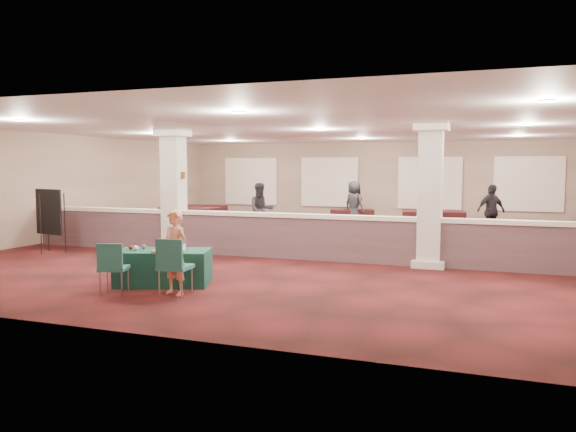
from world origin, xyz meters
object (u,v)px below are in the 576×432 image
(far_table_front_right, at_px, (430,230))
(attendee_c, at_px, (491,211))
(far_table_back_center, at_px, (352,218))
(attendee_d, at_px, (354,204))
(far_table_front_center, at_px, (255,231))
(far_table_back_right, at_px, (433,223))
(far_table_front_left, at_px, (190,219))
(attendee_a, at_px, (261,210))
(woman, at_px, (175,253))
(attendee_b, at_px, (425,216))
(near_table, at_px, (163,267))
(conf_chair_side, at_px, (112,264))
(far_table_back_left, at_px, (205,214))
(conf_chair_main, at_px, (173,262))
(easel_board, at_px, (49,213))

(far_table_front_right, distance_m, attendee_c, 2.31)
(far_table_back_center, bearing_deg, attendee_d, -60.05)
(far_table_front_center, relative_size, far_table_back_right, 1.01)
(far_table_front_left, xyz_separation_m, attendee_a, (3.02, -0.77, 0.45))
(woman, bearing_deg, far_table_front_left, 130.64)
(attendee_b, bearing_deg, near_table, -72.61)
(conf_chair_side, bearing_deg, attendee_d, 63.99)
(far_table_back_right, bearing_deg, far_table_back_center, 151.96)
(far_table_back_left, bearing_deg, attendee_a, -41.77)
(conf_chair_side, xyz_separation_m, far_table_front_right, (4.43, 9.19, -0.22))
(far_table_front_center, bearing_deg, far_table_back_right, 42.63)
(near_table, distance_m, conf_chair_main, 1.10)
(easel_board, height_order, attendee_d, attendee_d)
(easel_board, bearing_deg, attendee_b, 41.84)
(far_table_back_center, height_order, far_table_back_right, far_table_back_right)
(attendee_b, bearing_deg, far_table_front_left, -139.17)
(attendee_a, distance_m, attendee_d, 4.23)
(far_table_front_left, relative_size, attendee_c, 1.19)
(easel_board, distance_m, attendee_c, 12.91)
(attendee_b, relative_size, attendee_c, 0.94)
(easel_board, bearing_deg, attendee_c, 45.59)
(conf_chair_side, xyz_separation_m, far_table_front_left, (-3.76, 9.19, -0.13))
(far_table_front_right, bearing_deg, woman, -111.13)
(far_table_front_center, xyz_separation_m, far_table_back_right, (4.50, 4.14, -0.00))
(far_table_back_right, bearing_deg, attendee_d, 154.37)
(far_table_front_left, distance_m, far_table_front_center, 4.52)
(easel_board, height_order, far_table_front_right, easel_board)
(near_table, distance_m, conf_chair_side, 1.11)
(easel_board, bearing_deg, near_table, -14.46)
(far_table_front_left, distance_m, attendee_a, 3.15)
(conf_chair_main, bearing_deg, near_table, 125.73)
(far_table_front_right, bearing_deg, attendee_d, 136.49)
(far_table_front_left, height_order, attendee_d, attendee_d)
(far_table_front_left, xyz_separation_m, attendee_d, (5.17, 2.86, 0.45))
(conf_chair_main, xyz_separation_m, far_table_back_left, (-5.70, 11.66, -0.25))
(woman, height_order, far_table_front_center, woman)
(far_table_front_right, height_order, attendee_c, attendee_c)
(attendee_b, bearing_deg, far_table_front_center, -109.58)
(attendee_a, distance_m, attendee_b, 5.07)
(far_table_back_center, bearing_deg, far_table_front_right, -44.47)
(far_table_front_right, bearing_deg, conf_chair_main, -110.51)
(near_table, xyz_separation_m, easel_board, (-4.89, 2.35, 0.72))
(conf_chair_main, height_order, far_table_back_right, conf_chair_main)
(far_table_front_left, height_order, far_table_back_right, far_table_front_left)
(conf_chair_main, relative_size, far_table_back_right, 0.51)
(easel_board, xyz_separation_m, attendee_b, (8.84, 5.24, -0.26))
(conf_chair_side, bearing_deg, conf_chair_main, -7.38)
(woman, distance_m, far_table_back_center, 11.91)
(woman, height_order, far_table_back_center, woman)
(conf_chair_side, xyz_separation_m, attendee_a, (-0.74, 8.42, 0.32))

